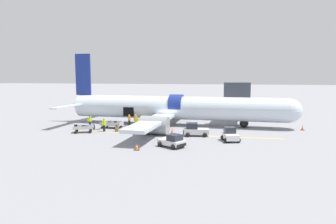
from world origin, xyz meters
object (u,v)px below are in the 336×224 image
baggage_cart_queued (84,129)px  ground_crew_loader_b (144,121)px  baggage_tug_lead (195,130)px  suitcase_on_tarmac_upright (93,127)px  ground_crew_marshal (90,121)px  baggage_tug_rear (172,141)px  airplane (173,108)px  suitcase_on_tarmac_spare (117,129)px  ground_crew_loader_a (136,120)px  ground_crew_helper (129,120)px  ground_crew_driver (137,123)px  ground_crew_supervisor (104,125)px  baggage_tug_mid (230,135)px  baggage_cart_loading (112,125)px

baggage_cart_queued → ground_crew_loader_b: bearing=41.9°
baggage_cart_queued → ground_crew_loader_b: (6.59, 5.91, 0.38)m
baggage_tug_lead → suitcase_on_tarmac_upright: baggage_tug_lead is taller
ground_crew_marshal → baggage_tug_rear: bearing=-32.8°
airplane → suitcase_on_tarmac_spare: 9.84m
ground_crew_loader_a → ground_crew_helper: size_ratio=1.01×
baggage_tug_lead → ground_crew_driver: bearing=164.4°
ground_crew_driver → ground_crew_helper: ground_crew_driver is taller
suitcase_on_tarmac_spare → ground_crew_supervisor: bearing=-165.0°
ground_crew_loader_b → ground_crew_supervisor: (-4.23, -4.64, 0.07)m
airplane → ground_crew_marshal: (-11.50, -4.93, -1.62)m
ground_crew_marshal → ground_crew_loader_a: bearing=22.3°
ground_crew_driver → suitcase_on_tarmac_upright: ground_crew_driver is taller
baggage_tug_lead → airplane: bearing=120.3°
baggage_cart_queued → ground_crew_driver: ground_crew_driver is taller
ground_crew_loader_b → ground_crew_helper: size_ratio=0.98×
baggage_tug_mid → suitcase_on_tarmac_spare: (-15.19, 2.53, -0.30)m
baggage_tug_rear → baggage_cart_queued: bearing=158.3°
suitcase_on_tarmac_upright → airplane: bearing=32.3°
baggage_tug_mid → ground_crew_marshal: 21.09m
baggage_tug_rear → baggage_cart_queued: 14.39m
baggage_cart_queued → ground_crew_driver: (6.30, 3.58, 0.48)m
ground_crew_loader_b → suitcase_on_tarmac_upright: ground_crew_loader_b is taller
baggage_cart_loading → ground_crew_helper: (1.58, 2.70, 0.43)m
baggage_tug_rear → ground_crew_supervisor: (-11.01, 6.60, 0.34)m
airplane → ground_crew_loader_b: bearing=-139.0°
baggage_tug_mid → baggage_tug_rear: size_ratio=0.88×
baggage_tug_mid → ground_crew_driver: size_ratio=1.52×
baggage_cart_queued → ground_crew_loader_a: 8.32m
ground_crew_supervisor → ground_crew_helper: size_ratio=1.06×
baggage_tug_rear → ground_crew_loader_b: size_ratio=1.93×
ground_crew_loader_a → ground_crew_supervisor: bearing=-115.6°
ground_crew_loader_a → suitcase_on_tarmac_spare: bearing=-100.6°
ground_crew_loader_b → baggage_cart_queued: bearing=-138.1°
airplane → baggage_tug_rear: bearing=-77.6°
ground_crew_helper → baggage_tug_mid: bearing=-26.5°
ground_crew_helper → suitcase_on_tarmac_spare: ground_crew_helper is taller
ground_crew_helper → suitcase_on_tarmac_upright: ground_crew_helper is taller
baggage_tug_lead → baggage_tug_mid: baggage_tug_lead is taller
baggage_tug_mid → suitcase_on_tarmac_spare: 15.41m
ground_crew_driver → baggage_cart_queued: bearing=-150.4°
baggage_tug_rear → ground_crew_loader_b: ground_crew_loader_b is taller
ground_crew_supervisor → airplane: bearing=44.8°
baggage_cart_queued → suitcase_on_tarmac_spare: (4.02, 1.72, -0.12)m
baggage_tug_mid → ground_crew_marshal: ground_crew_marshal is taller
ground_crew_supervisor → suitcase_on_tarmac_upright: 2.75m
airplane → baggage_tug_mid: (9.01, -9.87, -1.87)m
ground_crew_loader_b → ground_crew_supervisor: 6.28m
baggage_tug_lead → ground_crew_loader_b: 9.47m
baggage_cart_loading → ground_crew_loader_b: (4.33, 1.76, 0.42)m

